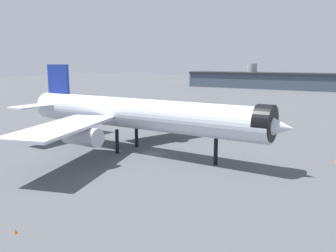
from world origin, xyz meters
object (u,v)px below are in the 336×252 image
object	(u,v)px
airliner_near_gate	(136,114)
traffic_cone_wingtip	(15,231)
baggage_cart_trailing	(42,128)
baggage_tug_wing	(239,125)
traffic_cone_near_nose	(336,161)

from	to	relation	value
airliner_near_gate	traffic_cone_wingtip	size ratio (longest dim) A/B	122.77
baggage_cart_trailing	traffic_cone_wingtip	distance (m)	68.47
baggage_cart_trailing	traffic_cone_wingtip	xyz separation A→B (m)	(52.78, -43.61, -0.69)
baggage_tug_wing	traffic_cone_wingtip	size ratio (longest dim) A/B	6.26
baggage_cart_trailing	traffic_cone_near_nose	xyz separation A→B (m)	(80.00, 11.45, -0.64)
airliner_near_gate	baggage_tug_wing	size ratio (longest dim) A/B	19.61
baggage_tug_wing	traffic_cone_wingtip	world-z (taller)	baggage_tug_wing
traffic_cone_near_nose	traffic_cone_wingtip	xyz separation A→B (m)	(-27.21, -55.06, -0.05)
baggage_tug_wing	traffic_cone_near_nose	distance (m)	41.50
airliner_near_gate	traffic_cone_near_nose	bearing A→B (deg)	19.72
airliner_near_gate	baggage_tug_wing	xyz separation A→B (m)	(8.08, 41.56, -7.82)
traffic_cone_near_nose	airliner_near_gate	bearing A→B (deg)	-159.06
airliner_near_gate	traffic_cone_near_nose	distance (m)	43.99
baggage_cart_trailing	traffic_cone_near_nose	bearing A→B (deg)	28.93
baggage_tug_wing	traffic_cone_wingtip	distance (m)	81.35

